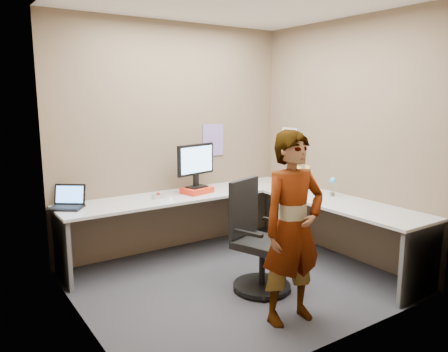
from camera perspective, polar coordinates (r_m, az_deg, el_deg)
ground at (r=4.53m, az=1.59°, el=-13.69°), size 3.00×3.00×0.00m
wall_back at (r=5.27m, az=-6.57°, el=4.92°), size 3.00×0.00×3.00m
wall_right at (r=5.18m, az=15.38°, el=4.51°), size 0.00×2.70×2.70m
wall_left at (r=3.52m, az=-18.63°, el=1.68°), size 0.00×2.70×2.70m
ceiling at (r=4.22m, az=1.79°, el=22.03°), size 3.00×3.00×0.00m
desk at (r=4.87m, az=3.19°, el=-4.61°), size 2.98×2.58×0.73m
paper_ream at (r=5.11m, az=-3.55°, el=-1.86°), size 0.38×0.31×0.07m
monitor at (r=5.07m, az=-3.69°, el=1.84°), size 0.53×0.20×0.51m
laptop at (r=4.72m, az=-19.74°, el=-3.21°), size 0.41×0.40×0.23m
trackball_mouse at (r=4.89m, az=-8.62°, el=-2.62°), size 0.12×0.08×0.07m
origami at (r=4.75m, az=-7.08°, el=-2.93°), size 0.10×0.10×0.06m
stapler at (r=5.44m, az=8.68°, el=-1.29°), size 0.15×0.09×0.05m
flower at (r=5.08m, az=14.03°, el=-0.97°), size 0.07×0.07×0.22m
calendar_purple at (r=5.54m, az=-1.43°, el=4.73°), size 0.30×0.01×0.40m
calendar_white at (r=5.80m, az=8.54°, el=4.38°), size 0.01×0.28×0.38m
sticky_note_a at (r=5.59m, az=10.87°, el=0.98°), size 0.01×0.07×0.07m
sticky_note_b at (r=5.65m, az=10.47°, el=-0.25°), size 0.01×0.07×0.07m
sticky_note_c at (r=5.57m, az=11.32°, el=-0.64°), size 0.01×0.07×0.07m
sticky_note_d at (r=5.70m, az=9.80°, el=0.89°), size 0.01×0.07×0.07m
office_chair at (r=4.26m, az=4.30°, el=-9.13°), size 0.60×0.59×1.05m
person at (r=3.61m, az=8.99°, el=-6.74°), size 0.61×0.43×1.59m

